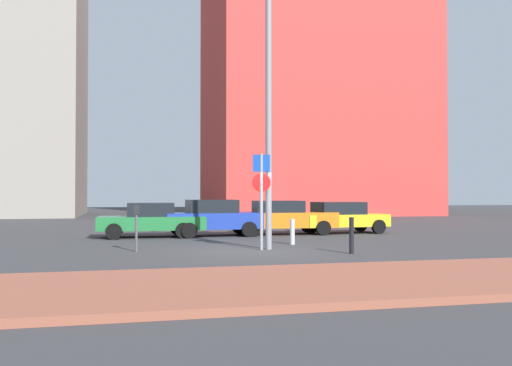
{
  "coord_description": "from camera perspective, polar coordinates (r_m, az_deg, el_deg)",
  "views": [
    {
      "loc": [
        -3.83,
        -16.81,
        1.8
      ],
      "look_at": [
        0.77,
        2.32,
        2.19
      ],
      "focal_mm": 38.39,
      "sensor_mm": 36.0,
      "label": 1
    }
  ],
  "objects": [
    {
      "name": "parked_car_orange",
      "position": [
        24.32,
        2.78,
        -3.56
      ],
      "size": [
        4.62,
        2.03,
        1.5
      ],
      "color": "orange",
      "rests_on": "ground"
    },
    {
      "name": "traffic_bollard_mid",
      "position": [
        16.78,
        9.92,
        -5.4
      ],
      "size": [
        0.14,
        0.14,
        1.1
      ],
      "primitive_type": "cylinder",
      "color": "black",
      "rests_on": "ground"
    },
    {
      "name": "parked_car_yellow",
      "position": [
        25.32,
        8.89,
        -3.5
      ],
      "size": [
        4.14,
        2.15,
        1.43
      ],
      "color": "gold",
      "rests_on": "ground"
    },
    {
      "name": "sidewalk_brick",
      "position": [
        10.95,
        7.27,
        -10.23
      ],
      "size": [
        40.0,
        4.46,
        0.14
      ],
      "primitive_type": "cube",
      "color": "#93513D",
      "rests_on": "ground"
    },
    {
      "name": "parking_meter",
      "position": [
        17.45,
        -12.36,
        -3.95
      ],
      "size": [
        0.18,
        0.14,
        1.45
      ],
      "color": "#4C4C51",
      "rests_on": "ground"
    },
    {
      "name": "building_under_construction",
      "position": [
        50.96,
        -23.45,
        11.64
      ],
      "size": [
        10.21,
        13.42,
        25.99
      ],
      "primitive_type": "cube",
      "color": "gray",
      "rests_on": "ground"
    },
    {
      "name": "ground_plane",
      "position": [
        17.33,
        -0.68,
        -7.11
      ],
      "size": [
        120.0,
        120.0,
        0.0
      ],
      "primitive_type": "plane",
      "color": "#38383A"
    },
    {
      "name": "street_lamp",
      "position": [
        18.06,
        1.32,
        8.71
      ],
      "size": [
        0.7,
        0.36,
        8.49
      ],
      "color": "gray",
      "rests_on": "ground"
    },
    {
      "name": "parked_car_green",
      "position": [
        23.15,
        -10.82,
        -3.77
      ],
      "size": [
        4.43,
        2.18,
        1.43
      ],
      "color": "#237238",
      "rests_on": "ground"
    },
    {
      "name": "parked_car_blue",
      "position": [
        23.47,
        -4.57,
        -3.58
      ],
      "size": [
        4.13,
        2.11,
        1.55
      ],
      "color": "#1E389E",
      "rests_on": "ground"
    },
    {
      "name": "traffic_bollard_near",
      "position": [
        19.58,
        3.81,
        -5.09
      ],
      "size": [
        0.17,
        0.17,
        0.9
      ],
      "primitive_type": "cylinder",
      "color": "#B7B7BC",
      "rests_on": "ground"
    },
    {
      "name": "building_colorful_midrise",
      "position": [
        50.57,
        5.85,
        11.37
      ],
      "size": [
        18.31,
        14.19,
        25.51
      ],
      "primitive_type": "cube",
      "color": "#BF3833",
      "rests_on": "ground"
    },
    {
      "name": "parking_sign_post",
      "position": [
        17.59,
        0.56,
        -0.66
      ],
      "size": [
        0.59,
        0.17,
        3.09
      ],
      "color": "gray",
      "rests_on": "ground"
    }
  ]
}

